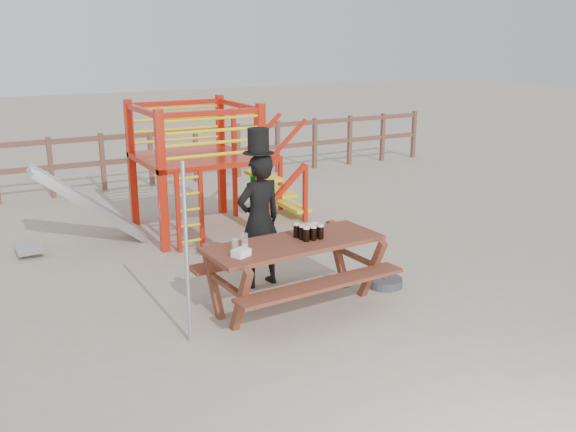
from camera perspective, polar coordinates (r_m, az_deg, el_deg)
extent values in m
plane|color=tan|center=(7.53, 0.39, -8.53)|extent=(60.00, 60.00, 0.00)
cube|color=brown|center=(13.56, -14.23, 6.89)|extent=(15.00, 0.06, 0.10)
cube|color=brown|center=(13.64, -14.09, 4.80)|extent=(15.00, 0.06, 0.10)
cube|color=brown|center=(13.36, -20.32, 4.05)|extent=(0.09, 0.09, 1.20)
cube|color=brown|center=(13.53, -16.14, 4.56)|extent=(0.09, 0.09, 1.20)
cube|color=brown|center=(13.77, -12.08, 5.03)|extent=(0.09, 0.09, 1.20)
cube|color=brown|center=(14.08, -8.18, 5.45)|extent=(0.09, 0.09, 1.20)
cube|color=brown|center=(14.46, -4.45, 5.83)|extent=(0.09, 0.09, 1.20)
cube|color=brown|center=(14.89, -0.93, 6.17)|extent=(0.09, 0.09, 1.20)
cube|color=brown|center=(15.37, 2.39, 6.47)|extent=(0.09, 0.09, 1.20)
cube|color=brown|center=(15.91, 5.50, 6.73)|extent=(0.09, 0.09, 1.20)
cube|color=brown|center=(16.48, 8.41, 6.95)|extent=(0.09, 0.09, 1.20)
cube|color=brown|center=(17.10, 11.11, 7.14)|extent=(0.09, 0.09, 1.20)
cube|color=red|center=(9.43, -11.14, 2.96)|extent=(0.12, 0.12, 2.10)
cube|color=red|center=(10.01, -2.39, 3.99)|extent=(0.12, 0.12, 2.10)
cube|color=red|center=(10.94, -13.73, 4.57)|extent=(0.12, 0.12, 2.10)
cube|color=red|center=(11.44, -5.97, 5.42)|extent=(0.12, 0.12, 2.10)
cube|color=red|center=(10.40, -8.34, 5.12)|extent=(1.72, 1.72, 0.08)
cube|color=red|center=(9.54, -6.82, 9.08)|extent=(1.60, 0.08, 0.08)
cube|color=red|center=(11.03, -10.00, 9.87)|extent=(1.60, 0.08, 0.08)
cube|color=red|center=(10.03, -12.86, 9.13)|extent=(0.08, 1.60, 0.08)
cube|color=red|center=(10.58, -4.40, 9.81)|extent=(0.08, 1.60, 0.08)
cylinder|color=yellow|center=(9.63, -6.70, 5.42)|extent=(1.50, 0.05, 0.05)
cylinder|color=yellow|center=(11.11, -9.84, 6.69)|extent=(1.50, 0.05, 0.05)
cylinder|color=yellow|center=(9.60, -6.73, 6.48)|extent=(1.50, 0.05, 0.05)
cylinder|color=yellow|center=(11.08, -9.89, 7.60)|extent=(1.50, 0.05, 0.05)
cylinder|color=yellow|center=(9.57, -6.77, 7.54)|extent=(1.50, 0.05, 0.05)
cylinder|color=yellow|center=(11.06, -9.93, 8.53)|extent=(1.50, 0.05, 0.05)
cylinder|color=yellow|center=(9.55, -6.80, 8.61)|extent=(1.50, 0.05, 0.05)
cylinder|color=yellow|center=(11.04, -9.98, 9.45)|extent=(1.50, 0.05, 0.05)
cube|color=red|center=(9.45, -9.74, 0.24)|extent=(0.06, 0.06, 1.20)
cube|color=red|center=(9.57, -7.71, 0.52)|extent=(0.06, 0.06, 1.20)
cylinder|color=yellow|center=(9.64, -8.61, -2.19)|extent=(0.36, 0.04, 0.04)
cylinder|color=yellow|center=(9.57, -8.66, -0.83)|extent=(0.36, 0.04, 0.04)
cylinder|color=yellow|center=(9.50, -8.72, 0.56)|extent=(0.36, 0.04, 0.04)
cylinder|color=yellow|center=(9.44, -8.78, 1.96)|extent=(0.36, 0.04, 0.04)
cylinder|color=yellow|center=(9.39, -8.85, 3.39)|extent=(0.36, 0.04, 0.04)
cube|color=yellow|center=(10.78, -3.57, 4.99)|extent=(0.30, 0.90, 0.06)
cube|color=yellow|center=(10.96, -2.22, 3.59)|extent=(0.30, 0.90, 0.06)
cube|color=yellow|center=(11.15, -0.91, 2.23)|extent=(0.30, 0.90, 0.06)
cube|color=yellow|center=(11.35, 0.34, 0.92)|extent=(0.30, 0.90, 0.06)
cube|color=red|center=(10.66, -0.55, 2.26)|extent=(0.95, 0.08, 0.86)
cube|color=red|center=(11.44, -2.68, 3.19)|extent=(0.95, 0.08, 0.86)
cube|color=silver|center=(10.07, -17.29, 0.84)|extent=(1.53, 0.55, 1.21)
cube|color=silver|center=(9.81, -16.98, 0.71)|extent=(1.58, 0.04, 1.28)
cube|color=silver|center=(10.32, -17.62, 1.39)|extent=(1.58, 0.04, 1.28)
cube|color=silver|center=(10.09, -22.04, -2.68)|extent=(0.35, 0.55, 0.05)
cube|color=brown|center=(7.40, 0.56, -2.46)|extent=(2.13, 0.91, 0.05)
cube|color=brown|center=(7.06, 3.08, -6.12)|extent=(2.10, 0.42, 0.04)
cube|color=brown|center=(7.96, -1.68, -3.50)|extent=(2.10, 0.42, 0.04)
cube|color=brown|center=(7.13, -5.51, -6.75)|extent=(0.16, 1.25, 0.75)
cube|color=brown|center=(8.02, 5.91, -4.15)|extent=(0.16, 1.25, 0.75)
imported|color=black|center=(8.04, -2.57, -0.42)|extent=(0.67, 0.49, 1.71)
cube|color=#11930D|center=(8.10, -3.13, 1.19)|extent=(0.07, 0.03, 0.40)
cylinder|color=black|center=(7.84, -2.65, 5.63)|extent=(0.39, 0.39, 0.01)
cylinder|color=black|center=(7.82, -2.66, 6.75)|extent=(0.26, 0.26, 0.30)
cube|color=white|center=(7.91, -3.21, 7.61)|extent=(0.14, 0.02, 0.03)
cylinder|color=#B2B2B7|center=(6.57, -9.00, -3.42)|extent=(0.04, 0.04, 1.92)
cylinder|color=#3A3A3F|center=(8.34, 8.58, -5.83)|extent=(0.46, 0.46, 0.11)
cylinder|color=#3A3A3F|center=(8.30, 8.61, -5.21)|extent=(0.05, 0.05, 0.09)
cube|color=white|center=(6.91, -4.19, -3.28)|extent=(0.22, 0.20, 0.08)
cylinder|color=black|center=(7.37, 1.65, -1.70)|extent=(0.08, 0.08, 0.15)
cylinder|color=beige|center=(7.35, 1.65, -1.06)|extent=(0.08, 0.08, 0.02)
cylinder|color=black|center=(7.42, 2.27, -1.60)|extent=(0.08, 0.08, 0.15)
cylinder|color=beige|center=(7.39, 2.28, -0.96)|extent=(0.08, 0.08, 0.02)
cylinder|color=black|center=(7.47, 2.91, -1.48)|extent=(0.08, 0.08, 0.15)
cylinder|color=beige|center=(7.45, 2.92, -0.85)|extent=(0.08, 0.08, 0.02)
cylinder|color=black|center=(7.44, 1.28, -1.54)|extent=(0.08, 0.08, 0.15)
cylinder|color=beige|center=(7.42, 1.29, -0.90)|extent=(0.08, 0.08, 0.02)
cylinder|color=black|center=(7.49, 1.93, -1.42)|extent=(0.08, 0.08, 0.15)
cylinder|color=beige|center=(7.47, 1.93, -0.79)|extent=(0.08, 0.08, 0.02)
cylinder|color=black|center=(7.55, 2.39, -1.28)|extent=(0.08, 0.08, 0.15)
cylinder|color=beige|center=(7.53, 2.40, -0.65)|extent=(0.08, 0.08, 0.02)
cylinder|color=black|center=(7.52, 0.77, -1.36)|extent=(0.08, 0.08, 0.15)
cylinder|color=beige|center=(7.49, 0.77, -0.73)|extent=(0.08, 0.08, 0.02)
cylinder|color=silver|center=(7.21, -3.87, -2.14)|extent=(0.08, 0.08, 0.15)
cylinder|color=beige|center=(7.23, -3.86, -2.63)|extent=(0.07, 0.07, 0.02)
cylinder|color=silver|center=(7.05, -4.73, -2.60)|extent=(0.08, 0.08, 0.15)
cylinder|color=beige|center=(7.07, -4.72, -3.10)|extent=(0.07, 0.07, 0.02)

